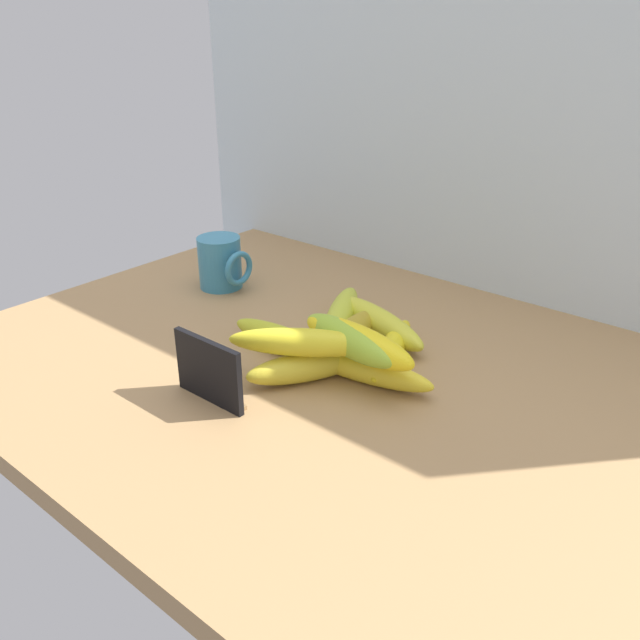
{
  "coord_description": "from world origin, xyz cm",
  "views": [
    {
      "loc": [
        45.5,
        -59.83,
        46.34
      ],
      "look_at": [
        -6.27,
        2.62,
        8.0
      ],
      "focal_mm": 36.35,
      "sensor_mm": 36.0,
      "label": 1
    }
  ],
  "objects_px": {
    "banana_0": "(288,342)",
    "banana_5": "(341,315)",
    "coffee_mug": "(221,263)",
    "banana_3": "(391,349)",
    "banana_1": "(345,339)",
    "banana_4": "(362,367)",
    "chalkboard_sign": "(209,373)",
    "banana_2": "(309,366)",
    "banana_6": "(378,322)",
    "banana_8": "(303,342)",
    "banana_7": "(349,340)",
    "banana_9": "(357,342)"
  },
  "relations": [
    {
      "from": "banana_1",
      "to": "banana_7",
      "type": "bearing_deg",
      "value": -49.26
    },
    {
      "from": "banana_8",
      "to": "coffee_mug",
      "type": "bearing_deg",
      "value": 154.22
    },
    {
      "from": "chalkboard_sign",
      "to": "banana_3",
      "type": "bearing_deg",
      "value": 63.72
    },
    {
      "from": "banana_0",
      "to": "banana_9",
      "type": "relative_size",
      "value": 1.12
    },
    {
      "from": "chalkboard_sign",
      "to": "banana_2",
      "type": "bearing_deg",
      "value": 62.46
    },
    {
      "from": "coffee_mug",
      "to": "banana_3",
      "type": "distance_m",
      "value": 0.38
    },
    {
      "from": "banana_5",
      "to": "banana_7",
      "type": "relative_size",
      "value": 1.23
    },
    {
      "from": "chalkboard_sign",
      "to": "banana_6",
      "type": "bearing_deg",
      "value": 79.06
    },
    {
      "from": "banana_7",
      "to": "banana_9",
      "type": "height_order",
      "value": "same"
    },
    {
      "from": "coffee_mug",
      "to": "banana_0",
      "type": "xyz_separation_m",
      "value": [
        0.26,
        -0.11,
        -0.03
      ]
    },
    {
      "from": "coffee_mug",
      "to": "banana_9",
      "type": "distance_m",
      "value": 0.39
    },
    {
      "from": "banana_1",
      "to": "banana_8",
      "type": "height_order",
      "value": "banana_8"
    },
    {
      "from": "coffee_mug",
      "to": "banana_6",
      "type": "bearing_deg",
      "value": 3.4
    },
    {
      "from": "banana_1",
      "to": "banana_3",
      "type": "relative_size",
      "value": 1.08
    },
    {
      "from": "banana_0",
      "to": "banana_9",
      "type": "distance_m",
      "value": 0.13
    },
    {
      "from": "banana_0",
      "to": "banana_1",
      "type": "xyz_separation_m",
      "value": [
        0.06,
        0.05,
        0.0
      ]
    },
    {
      "from": "banana_0",
      "to": "banana_1",
      "type": "relative_size",
      "value": 1.02
    },
    {
      "from": "chalkboard_sign",
      "to": "banana_0",
      "type": "xyz_separation_m",
      "value": [
        -0.01,
        0.15,
        -0.02
      ]
    },
    {
      "from": "chalkboard_sign",
      "to": "banana_1",
      "type": "relative_size",
      "value": 0.55
    },
    {
      "from": "banana_0",
      "to": "banana_7",
      "type": "distance_m",
      "value": 0.11
    },
    {
      "from": "banana_9",
      "to": "banana_0",
      "type": "bearing_deg",
      "value": 179.96
    },
    {
      "from": "banana_0",
      "to": "banana_5",
      "type": "bearing_deg",
      "value": 88.23
    },
    {
      "from": "coffee_mug",
      "to": "banana_1",
      "type": "relative_size",
      "value": 0.45
    },
    {
      "from": "banana_3",
      "to": "banana_6",
      "type": "xyz_separation_m",
      "value": [
        -0.06,
        0.05,
        0.0
      ]
    },
    {
      "from": "banana_3",
      "to": "banana_5",
      "type": "bearing_deg",
      "value": 162.45
    },
    {
      "from": "coffee_mug",
      "to": "banana_3",
      "type": "relative_size",
      "value": 0.49
    },
    {
      "from": "banana_0",
      "to": "banana_4",
      "type": "xyz_separation_m",
      "value": [
        0.12,
        0.01,
        -0.0
      ]
    },
    {
      "from": "banana_8",
      "to": "banana_1",
      "type": "bearing_deg",
      "value": 95.0
    },
    {
      "from": "banana_8",
      "to": "banana_9",
      "type": "xyz_separation_m",
      "value": [
        0.05,
        0.05,
        0.0
      ]
    },
    {
      "from": "banana_2",
      "to": "banana_1",
      "type": "bearing_deg",
      "value": 96.2
    },
    {
      "from": "coffee_mug",
      "to": "banana_8",
      "type": "xyz_separation_m",
      "value": [
        0.32,
        -0.16,
        0.01
      ]
    },
    {
      "from": "banana_3",
      "to": "banana_8",
      "type": "bearing_deg",
      "value": -113.44
    },
    {
      "from": "banana_7",
      "to": "chalkboard_sign",
      "type": "bearing_deg",
      "value": -123.68
    },
    {
      "from": "banana_0",
      "to": "banana_7",
      "type": "height_order",
      "value": "banana_7"
    },
    {
      "from": "banana_1",
      "to": "banana_5",
      "type": "bearing_deg",
      "value": 131.94
    },
    {
      "from": "chalkboard_sign",
      "to": "banana_7",
      "type": "distance_m",
      "value": 0.18
    },
    {
      "from": "coffee_mug",
      "to": "banana_2",
      "type": "height_order",
      "value": "coffee_mug"
    },
    {
      "from": "coffee_mug",
      "to": "banana_5",
      "type": "bearing_deg",
      "value": 1.0
    },
    {
      "from": "chalkboard_sign",
      "to": "banana_9",
      "type": "height_order",
      "value": "chalkboard_sign"
    },
    {
      "from": "banana_4",
      "to": "banana_9",
      "type": "bearing_deg",
      "value": -98.13
    },
    {
      "from": "banana_4",
      "to": "banana_5",
      "type": "xyz_separation_m",
      "value": [
        -0.12,
        0.11,
        0.0
      ]
    },
    {
      "from": "banana_4",
      "to": "banana_8",
      "type": "distance_m",
      "value": 0.09
    },
    {
      "from": "banana_1",
      "to": "banana_7",
      "type": "distance_m",
      "value": 0.08
    },
    {
      "from": "banana_7",
      "to": "banana_8",
      "type": "distance_m",
      "value": 0.06
    },
    {
      "from": "banana_1",
      "to": "banana_4",
      "type": "bearing_deg",
      "value": -35.59
    },
    {
      "from": "banana_1",
      "to": "banana_6",
      "type": "xyz_separation_m",
      "value": [
        0.0,
        0.08,
        -0.0
      ]
    },
    {
      "from": "banana_0",
      "to": "banana_8",
      "type": "distance_m",
      "value": 0.09
    },
    {
      "from": "banana_4",
      "to": "banana_6",
      "type": "relative_size",
      "value": 1.01
    },
    {
      "from": "banana_2",
      "to": "banana_9",
      "type": "relative_size",
      "value": 0.94
    },
    {
      "from": "banana_2",
      "to": "banana_7",
      "type": "xyz_separation_m",
      "value": [
        0.04,
        0.03,
        0.04
      ]
    }
  ]
}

